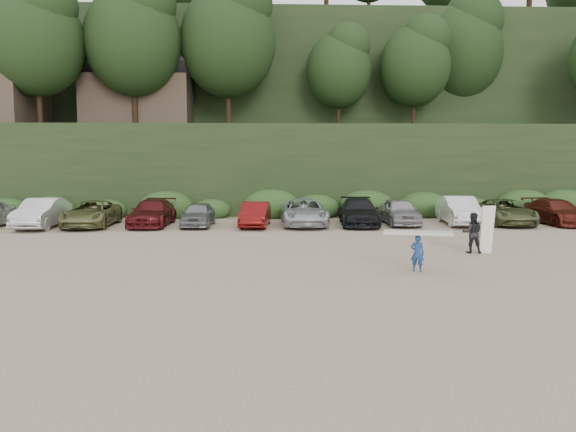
{
  "coord_description": "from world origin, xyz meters",
  "views": [
    {
      "loc": [
        -2.16,
        -21.2,
        3.86
      ],
      "look_at": [
        -1.22,
        3.0,
        1.3
      ],
      "focal_mm": 35.0,
      "sensor_mm": 36.0,
      "label": 1
    }
  ],
  "objects": [
    {
      "name": "ground",
      "position": [
        0.0,
        0.0,
        0.0
      ],
      "size": [
        120.0,
        120.0,
        0.0
      ],
      "primitive_type": "plane",
      "color": "tan",
      "rests_on": "ground"
    },
    {
      "name": "hillside_backdrop",
      "position": [
        -0.26,
        35.93,
        11.22
      ],
      "size": [
        90.0,
        41.5,
        28.0
      ],
      "color": "black",
      "rests_on": "ground"
    },
    {
      "name": "child_surfer",
      "position": [
        2.92,
        -2.73,
        0.93
      ],
      "size": [
        2.37,
        1.2,
        1.37
      ],
      "color": "navy",
      "rests_on": "ground"
    },
    {
      "name": "parked_cars",
      "position": [
        0.87,
        10.08,
        0.74
      ],
      "size": [
        39.84,
        5.62,
        1.62
      ],
      "color": "#ACACB1",
      "rests_on": "ground"
    },
    {
      "name": "adult_surfer",
      "position": [
        6.16,
        0.82,
        0.83
      ],
      "size": [
        1.29,
        0.77,
        1.93
      ],
      "color": "black",
      "rests_on": "ground"
    }
  ]
}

